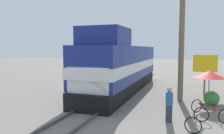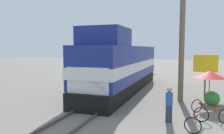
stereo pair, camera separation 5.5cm
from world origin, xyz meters
name	(u,v)px [view 2 (the right image)]	position (x,y,z in m)	size (l,w,h in m)	color
ground_plane	(109,99)	(0.00, 0.00, 0.00)	(120.00, 120.00, 0.00)	slate
rail_near	(100,97)	(-0.72, 0.00, 0.07)	(0.08, 32.96, 0.15)	#4C4742
rail_far	(119,99)	(0.72, 0.00, 0.07)	(0.08, 32.96, 0.15)	#4C4742
locomotive	(122,67)	(0.00, 3.09, 2.06)	(3.03, 14.73, 4.94)	black
utility_pole	(182,38)	(4.76, 1.24, 4.26)	(1.80, 0.36, 8.38)	#726047
vendor_umbrella	(210,74)	(6.49, 0.43, 1.97)	(1.94, 1.94, 2.20)	#4C4C4C
billboard_sign	(206,66)	(6.42, 3.36, 2.26)	(1.72, 0.12, 3.11)	#595959
shrub_cluster	(212,98)	(6.66, 0.42, 0.47)	(0.95, 0.95, 0.95)	#388C38
person_bystander	(169,103)	(4.40, -3.59, 0.94)	(0.34, 0.34, 1.73)	#2D3347
bicycle	(197,119)	(5.69, -3.90, 0.37)	(1.13, 1.99, 0.72)	black
bicycle_spare	(210,110)	(6.33, -2.13, 0.38)	(1.80, 2.00, 0.74)	black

